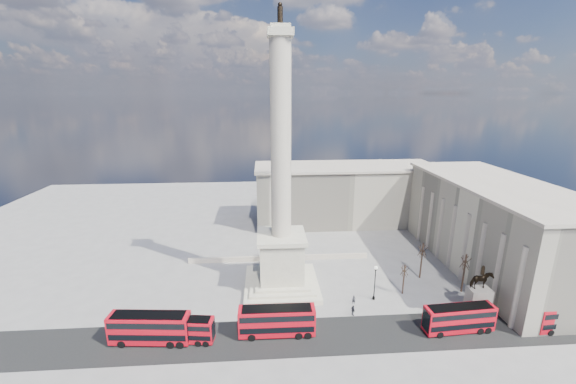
# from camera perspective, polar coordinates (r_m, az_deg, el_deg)

# --- Properties ---
(ground) EXTENTS (180.00, 180.00, 0.00)m
(ground) POSITION_cam_1_polar(r_m,az_deg,el_deg) (66.64, -0.81, -17.13)
(ground) COLOR gray
(ground) RESTS_ON ground
(asphalt_road) EXTENTS (120.00, 9.00, 0.01)m
(asphalt_road) POSITION_cam_1_polar(r_m,az_deg,el_deg) (58.96, 5.02, -22.14)
(asphalt_road) COLOR black
(asphalt_road) RESTS_ON ground
(nelsons_column) EXTENTS (14.00, 14.00, 49.85)m
(nelsons_column) POSITION_cam_1_polar(r_m,az_deg,el_deg) (65.27, -1.10, -5.14)
(nelsons_column) COLOR beige
(nelsons_column) RESTS_ON ground
(balustrade_wall) EXTENTS (40.00, 0.60, 1.10)m
(balustrade_wall) POSITION_cam_1_polar(r_m,az_deg,el_deg) (80.30, -1.45, -10.62)
(balustrade_wall) COLOR #BBAE9B
(balustrade_wall) RESTS_ON ground
(building_east) EXTENTS (19.00, 46.00, 18.60)m
(building_east) POSITION_cam_1_polar(r_m,az_deg,el_deg) (85.83, 30.42, -4.77)
(building_east) COLOR beige
(building_east) RESTS_ON ground
(building_northeast) EXTENTS (51.00, 17.00, 16.60)m
(building_northeast) POSITION_cam_1_polar(r_m,az_deg,el_deg) (102.50, 9.15, -0.28)
(building_northeast) COLOR beige
(building_northeast) RESTS_ON ground
(red_bus_a) EXTENTS (9.88, 3.36, 3.93)m
(red_bus_a) POSITION_cam_1_polar(r_m,az_deg,el_deg) (58.76, -16.77, -20.49)
(red_bus_a) COLOR red
(red_bus_a) RESTS_ON ground
(red_bus_b) EXTENTS (11.70, 2.90, 4.73)m
(red_bus_b) POSITION_cam_1_polar(r_m,az_deg,el_deg) (57.52, -1.73, -20.09)
(red_bus_b) COLOR red
(red_bus_b) RESTS_ON ground
(red_bus_c) EXTENTS (11.06, 3.22, 4.43)m
(red_bus_c) POSITION_cam_1_polar(r_m,az_deg,el_deg) (64.12, 25.95, -17.88)
(red_bus_c) COLOR red
(red_bus_c) RESTS_ON ground
(red_bus_d) EXTENTS (11.00, 3.26, 4.40)m
(red_bus_d) POSITION_cam_1_polar(r_m,az_deg,el_deg) (73.35, 38.42, -15.46)
(red_bus_d) COLOR red
(red_bus_d) RESTS_ON ground
(red_bus_e) EXTENTS (12.01, 3.70, 4.80)m
(red_bus_e) POSITION_cam_1_polar(r_m,az_deg,el_deg) (59.71, -21.35, -19.77)
(red_bus_e) COLOR red
(red_bus_e) RESTS_ON ground
(victorian_lamp) EXTENTS (0.57, 0.57, 6.65)m
(victorian_lamp) POSITION_cam_1_polar(r_m,az_deg,el_deg) (66.76, 13.88, -13.65)
(victorian_lamp) COLOR black
(victorian_lamp) RESTS_ON ground
(equestrian_statue) EXTENTS (4.40, 3.30, 9.07)m
(equestrian_statue) POSITION_cam_1_polar(r_m,az_deg,el_deg) (69.27, 28.42, -14.76)
(equestrian_statue) COLOR #BBAE9B
(equestrian_statue) RESTS_ON ground
(bare_tree_near) EXTENTS (1.85, 1.85, 8.09)m
(bare_tree_near) POSITION_cam_1_polar(r_m,az_deg,el_deg) (73.74, 26.78, -9.91)
(bare_tree_near) COLOR #332319
(bare_tree_near) RESTS_ON ground
(bare_tree_mid) EXTENTS (1.63, 1.63, 6.20)m
(bare_tree_mid) POSITION_cam_1_polar(r_m,az_deg,el_deg) (69.54, 18.33, -11.87)
(bare_tree_mid) COLOR #332319
(bare_tree_mid) RESTS_ON ground
(bare_tree_far) EXTENTS (1.93, 1.93, 7.87)m
(bare_tree_far) POSITION_cam_1_polar(r_m,az_deg,el_deg) (75.73, 20.95, -8.70)
(bare_tree_far) COLOR #332319
(bare_tree_far) RESTS_ON ground
(pedestrian_walking) EXTENTS (0.64, 0.47, 1.63)m
(pedestrian_walking) POSITION_cam_1_polar(r_m,az_deg,el_deg) (66.36, 10.60, -16.75)
(pedestrian_walking) COLOR black
(pedestrian_walking) RESTS_ON ground
(pedestrian_standing) EXTENTS (1.03, 0.90, 1.80)m
(pedestrian_standing) POSITION_cam_1_polar(r_m,az_deg,el_deg) (70.41, 28.49, -16.42)
(pedestrian_standing) COLOR black
(pedestrian_standing) RESTS_ON ground
(pedestrian_crossing) EXTENTS (0.79, 1.20, 1.89)m
(pedestrian_crossing) POSITION_cam_1_polar(r_m,az_deg,el_deg) (63.39, 10.46, -18.31)
(pedestrian_crossing) COLOR black
(pedestrian_crossing) RESTS_ON ground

